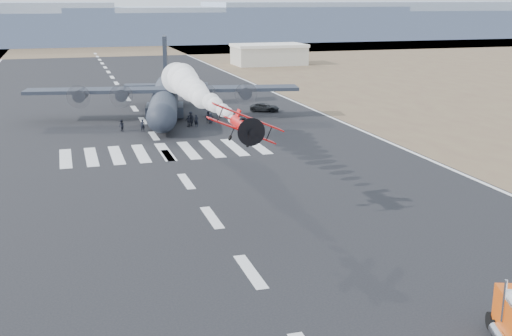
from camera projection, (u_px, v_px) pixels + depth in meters
name	position (u px, v px, depth m)	size (l,w,h in m)	color
scrub_far	(91.00, 48.00, 246.82)	(500.00, 80.00, 0.00)	brown
runway_markings	(154.00, 136.00, 89.51)	(60.00, 260.00, 0.01)	silver
ridge_seg_d	(87.00, 28.00, 272.91)	(150.00, 50.00, 13.00)	#8594A9
ridge_seg_e	(234.00, 24.00, 290.82)	(150.00, 50.00, 15.00)	#8594A9
ridge_seg_f	(364.00, 20.00, 308.74)	(150.00, 50.00, 17.00)	#8594A9
ridge_seg_g	(480.00, 23.00, 327.42)	(150.00, 50.00, 13.00)	#8594A9
hangar_right	(269.00, 54.00, 184.88)	(20.50, 12.50, 5.90)	#AAA697
aerobatic_biplane	(243.00, 125.00, 53.31)	(5.96, 5.73, 3.85)	red
smoke_trail	(186.00, 83.00, 77.81)	(4.05, 32.29, 4.05)	white
transport_aircraft	(164.00, 98.00, 102.80)	(42.45, 34.77, 12.28)	#1E212E
support_vehicle	(265.00, 107.00, 108.77)	(2.29, 4.96, 1.38)	black
crew_a	(143.00, 125.00, 92.42)	(0.64, 0.52, 1.74)	black
crew_b	(208.00, 117.00, 98.55)	(0.91, 0.56, 1.87)	black
crew_c	(191.00, 117.00, 99.21)	(1.09, 0.51, 1.69)	black
crew_d	(188.00, 121.00, 95.70)	(1.01, 0.52, 1.73)	black
crew_e	(211.00, 118.00, 98.45)	(0.78, 0.48, 1.59)	black
crew_f	(192.00, 121.00, 96.38)	(1.46, 0.47, 1.57)	black
crew_g	(196.00, 121.00, 95.77)	(0.66, 0.55, 1.82)	black
crew_h	(122.00, 126.00, 92.26)	(0.83, 0.51, 1.70)	black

